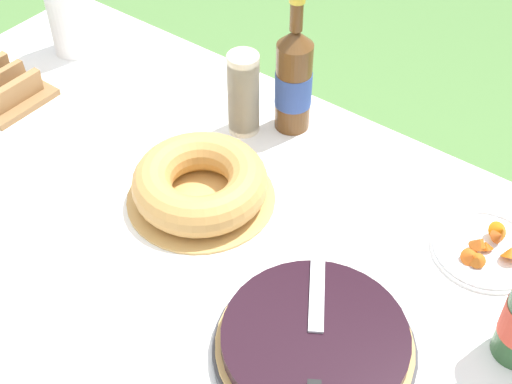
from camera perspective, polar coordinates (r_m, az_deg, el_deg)
The scene contains 9 objects.
garden_table at distance 1.46m, azimuth -5.86°, elevation -5.31°, with size 1.78×1.10×0.66m.
tablecloth at distance 1.43m, azimuth -5.98°, elevation -4.21°, with size 1.79×1.11×0.10m.
berry_tart at distance 1.23m, azimuth 4.71°, elevation -11.99°, with size 0.35×0.35×0.06m.
serving_knife at distance 1.19m, azimuth 4.77°, elevation -12.22°, with size 0.22×0.33×0.01m.
bundt_cake at distance 1.47m, azimuth -4.49°, elevation 0.66°, with size 0.31×0.31×0.09m.
cup_stack at distance 1.60m, azimuth -1.01°, elevation 7.87°, with size 0.07×0.07×0.20m.
cider_bottle_amber at distance 1.60m, azimuth 3.03°, elevation 8.91°, with size 0.08×0.08×0.34m.
snack_plate_near at distance 1.45m, azimuth 17.97°, elevation -4.34°, with size 0.21×0.21×0.06m.
paper_towel_roll at distance 1.93m, azimuth -14.81°, elevation 14.08°, with size 0.11×0.11×0.25m.
Camera 1 is at (0.69, -0.66, 1.72)m, focal length 50.00 mm.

